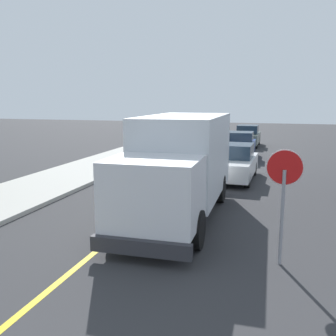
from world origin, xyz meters
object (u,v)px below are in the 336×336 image
parked_car_mid (240,146)px  stop_sign (284,185)px  parked_car_near (234,163)px  parked_car_far (247,136)px  box_truck (180,162)px

parked_car_mid → stop_sign: (2.53, -15.69, 1.06)m
parked_car_near → parked_car_far: 13.23m
parked_car_mid → parked_car_far: same height
parked_car_far → stop_sign: (2.58, -22.21, 1.06)m
box_truck → parked_car_mid: box_truck is taller
box_truck → parked_car_mid: size_ratio=1.63×
box_truck → parked_car_far: bearing=88.4°
parked_car_near → parked_car_mid: 6.72m
parked_car_mid → stop_sign: bearing=-80.8°
parked_car_near → parked_car_mid: size_ratio=1.00×
parked_car_mid → stop_sign: size_ratio=1.67×
parked_car_far → stop_sign: bearing=-83.4°
parked_car_near → parked_car_far: (-0.48, 13.22, 0.00)m
stop_sign → box_truck: bearing=137.5°
box_truck → stop_sign: size_ratio=2.73×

